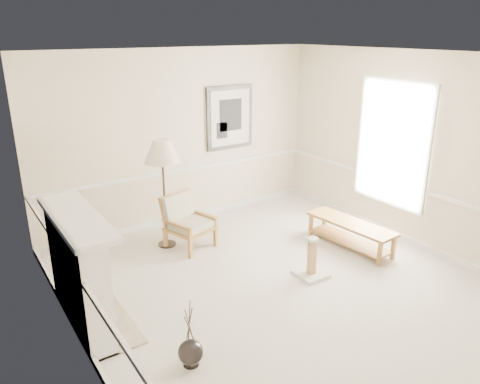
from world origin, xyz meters
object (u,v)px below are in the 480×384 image
bench (350,231)px  scratching_post (311,264)px  floor_vase (191,353)px  floor_lamp (162,154)px  armchair (186,219)px

bench → scratching_post: scratching_post is taller
floor_vase → bench: size_ratio=0.51×
floor_lamp → bench: 3.05m
floor_lamp → scratching_post: bearing=-57.9°
floor_lamp → scratching_post: size_ratio=2.96×
floor_lamp → armchair: bearing=-32.6°
floor_lamp → floor_vase: bearing=-110.2°
floor_vase → armchair: bearing=63.6°
floor_vase → scratching_post: bearing=17.3°
floor_vase → armchair: size_ratio=0.92×
floor_vase → scratching_post: floor_vase is taller
armchair → floor_lamp: size_ratio=0.49×
floor_vase → floor_lamp: bearing=69.8°
floor_lamp → bench: floor_lamp is taller
armchair → scratching_post: 2.05m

